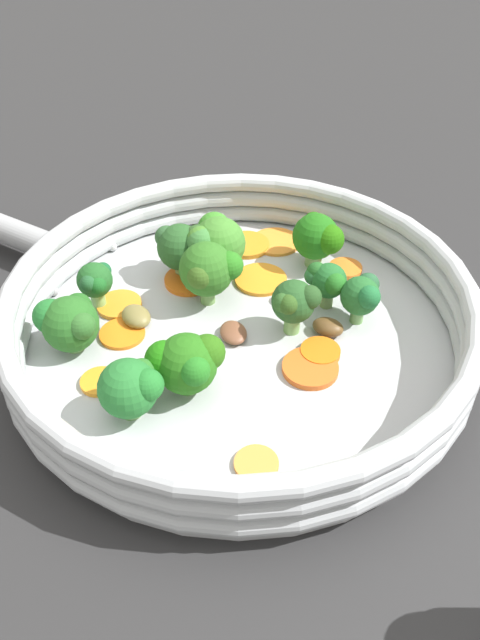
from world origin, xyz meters
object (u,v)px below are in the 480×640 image
object	(u,v)px
broccoli_floret_9	(362,295)
broccoli_floret_10	(318,237)
carrot_slice_2	(122,334)
broccoli_floret_1	(186,363)
carrot_slice_3	(189,280)
mushroom_piece_0	(136,316)
broccoli_floret_8	(95,282)
carrot_slice_4	(310,368)
skillet	(240,339)
carrot_slice_7	(256,464)
carrot_slice_1	(247,245)
broccoli_floret_0	(183,244)
broccoli_floret_7	(132,387)
carrot_slice_5	(276,242)
carrot_slice_8	(261,279)
broccoli_floret_3	(294,302)
broccoli_floret_6	(327,281)
broccoli_floret_2	(69,322)
mushroom_piece_1	(234,333)
broccoli_floret_5	(211,269)
carrot_slice_10	(345,268)
carrot_slice_9	(119,305)
carrot_slice_6	(320,352)
mushroom_piece_2	(328,327)
broccoli_floret_4	(214,241)
carrot_slice_0	(100,382)

from	to	relation	value
broccoli_floret_9	broccoli_floret_10	size ratio (longest dim) A/B	0.83
carrot_slice_2	broccoli_floret_1	bearing A→B (deg)	10.63
carrot_slice_3	mushroom_piece_0	xyz separation A→B (m)	(0.02, -0.06, 0.00)
broccoli_floret_8	carrot_slice_4	bearing A→B (deg)	33.10
skillet	carrot_slice_7	distance (m)	0.13
carrot_slice_1	carrot_slice_3	size ratio (longest dim) A/B	1.00
broccoli_floret_0	broccoli_floret_7	bearing A→B (deg)	-41.81
carrot_slice_5	carrot_slice_8	distance (m)	0.06
broccoli_floret_10	broccoli_floret_7	bearing A→B (deg)	-72.08
broccoli_floret_3	broccoli_floret_6	world-z (taller)	broccoli_floret_3
broccoli_floret_2	mushroom_piece_1	xyz separation A→B (m)	(0.06, 0.11, -0.02)
carrot_slice_4	broccoli_floret_10	world-z (taller)	broccoli_floret_10
broccoli_floret_2	broccoli_floret_10	world-z (taller)	broccoli_floret_10
carrot_slice_1	broccoli_floret_5	size ratio (longest dim) A/B	0.76
carrot_slice_10	broccoli_floret_1	size ratio (longest dim) A/B	0.55
carrot_slice_9	carrot_slice_8	bearing A→B (deg)	73.22
carrot_slice_9	carrot_slice_10	distance (m)	0.21
broccoli_floret_8	mushroom_piece_0	bearing A→B (deg)	26.92
carrot_slice_6	mushroom_piece_0	distance (m)	0.15
broccoli_floret_3	carrot_slice_9	bearing A→B (deg)	-136.04
carrot_slice_6	carrot_slice_7	xyz separation A→B (m)	(0.06, -0.10, -0.00)
broccoli_floret_5	broccoli_floret_6	size ratio (longest dim) A/B	1.38
carrot_slice_6	carrot_slice_7	world-z (taller)	carrot_slice_6
broccoli_floret_10	mushroom_piece_2	bearing A→B (deg)	-32.74
broccoli_floret_3	broccoli_floret_9	bearing A→B (deg)	70.46
broccoli_floret_9	mushroom_piece_2	bearing A→B (deg)	-94.31
carrot_slice_1	carrot_slice_9	bearing A→B (deg)	-83.76
carrot_slice_5	carrot_slice_9	size ratio (longest dim) A/B	1.24
mushroom_piece_0	broccoli_floret_0	bearing A→B (deg)	118.70
broccoli_floret_10	mushroom_piece_1	size ratio (longest dim) A/B	1.81
carrot_slice_9	broccoli_floret_0	size ratio (longest dim) A/B	0.73
broccoli_floret_9	broccoli_floret_8	bearing A→B (deg)	-127.94
carrot_slice_8	broccoli_floret_10	distance (m)	0.06
mushroom_piece_2	carrot_slice_9	bearing A→B (deg)	-134.46
broccoli_floret_4	broccoli_floret_6	bearing A→B (deg)	31.29
skillet	mushroom_piece_1	bearing A→B (deg)	-85.46
carrot_slice_9	mushroom_piece_1	world-z (taller)	mushroom_piece_1
mushroom_piece_0	broccoli_floret_4	bearing A→B (deg)	102.98
broccoli_floret_7	mushroom_piece_1	world-z (taller)	broccoli_floret_7
broccoli_floret_0	broccoli_floret_4	xyz separation A→B (m)	(0.02, 0.02, 0.00)
carrot_slice_1	broccoli_floret_10	world-z (taller)	broccoli_floret_10
carrot_slice_2	broccoli_floret_0	xyz separation A→B (m)	(-0.04, 0.08, 0.03)
mushroom_piece_0	carrot_slice_6	bearing A→B (deg)	41.98
carrot_slice_3	broccoli_floret_7	world-z (taller)	broccoli_floret_7
carrot_slice_1	carrot_slice_9	size ratio (longest dim) A/B	1.14
carrot_slice_4	carrot_slice_10	distance (m)	0.14
broccoli_floret_6	broccoli_floret_10	xyz separation A→B (m)	(-0.05, 0.03, 0.00)
broccoli_floret_9	carrot_slice_0	bearing A→B (deg)	-104.02
carrot_slice_6	mushroom_piece_2	world-z (taller)	mushroom_piece_2
carrot_slice_10	broccoli_floret_9	world-z (taller)	broccoli_floret_9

